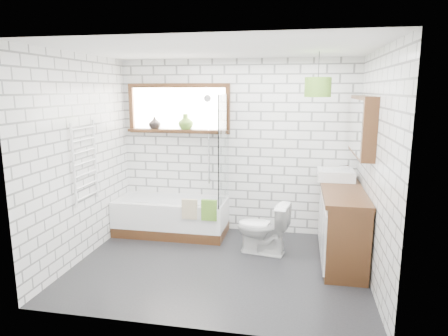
% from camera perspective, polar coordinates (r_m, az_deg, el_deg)
% --- Properties ---
extents(floor, '(3.40, 2.60, 0.01)m').
position_cam_1_polar(floor, '(4.93, -0.78, -13.80)').
color(floor, black).
rests_on(floor, ground).
extents(ceiling, '(3.40, 2.60, 0.01)m').
position_cam_1_polar(ceiling, '(4.49, -0.86, 16.67)').
color(ceiling, white).
rests_on(ceiling, ground).
extents(wall_back, '(3.40, 0.01, 2.50)m').
position_cam_1_polar(wall_back, '(5.81, 1.77, 3.00)').
color(wall_back, white).
rests_on(wall_back, ground).
extents(wall_front, '(3.40, 0.01, 2.50)m').
position_cam_1_polar(wall_front, '(3.30, -5.37, -3.34)').
color(wall_front, white).
rests_on(wall_front, ground).
extents(wall_left, '(0.01, 2.60, 2.50)m').
position_cam_1_polar(wall_left, '(5.16, -19.72, 1.31)').
color(wall_left, white).
rests_on(wall_left, ground).
extents(wall_right, '(0.01, 2.60, 2.50)m').
position_cam_1_polar(wall_right, '(4.52, 20.85, -0.08)').
color(wall_right, white).
rests_on(wall_right, ground).
extents(window, '(1.52, 0.16, 0.68)m').
position_cam_1_polar(window, '(5.91, -6.53, 8.43)').
color(window, '#351D0E').
rests_on(window, wall_back).
extents(towel_radiator, '(0.06, 0.52, 1.00)m').
position_cam_1_polar(towel_radiator, '(5.14, -19.25, 0.75)').
color(towel_radiator, white).
rests_on(towel_radiator, wall_left).
extents(mirror_cabinet, '(0.16, 1.20, 0.70)m').
position_cam_1_polar(mirror_cabinet, '(5.04, 19.06, 5.73)').
color(mirror_cabinet, '#351D0E').
rests_on(mirror_cabinet, wall_right).
extents(shower_riser, '(0.02, 0.02, 1.30)m').
position_cam_1_polar(shower_riser, '(5.83, -2.19, 4.02)').
color(shower_riser, silver).
rests_on(shower_riser, wall_back).
extents(bathtub, '(1.59, 0.70, 0.51)m').
position_cam_1_polar(bathtub, '(5.90, -7.51, -6.86)').
color(bathtub, white).
rests_on(bathtub, floor).
extents(shower_screen, '(0.02, 0.72, 1.50)m').
position_cam_1_polar(shower_screen, '(5.48, -0.05, 2.67)').
color(shower_screen, white).
rests_on(shower_screen, bathtub).
extents(towel_green, '(0.21, 0.06, 0.28)m').
position_cam_1_polar(towel_green, '(5.34, -2.13, -6.04)').
color(towel_green, '#538227').
rests_on(towel_green, bathtub).
extents(towel_beige, '(0.21, 0.05, 0.27)m').
position_cam_1_polar(towel_beige, '(5.41, -4.94, -5.87)').
color(towel_beige, tan).
rests_on(towel_beige, bathtub).
extents(vanity, '(0.50, 1.55, 0.89)m').
position_cam_1_polar(vanity, '(5.18, 16.46, -7.64)').
color(vanity, '#351D0E').
rests_on(vanity, floor).
extents(basin, '(0.47, 0.41, 0.14)m').
position_cam_1_polar(basin, '(5.51, 15.66, -0.95)').
color(basin, white).
rests_on(basin, vanity).
extents(tap, '(0.03, 0.03, 0.15)m').
position_cam_1_polar(tap, '(5.52, 17.34, -0.44)').
color(tap, silver).
rests_on(tap, vanity).
extents(toilet, '(0.49, 0.72, 0.67)m').
position_cam_1_polar(toilet, '(5.17, 5.54, -8.51)').
color(toilet, white).
rests_on(toilet, floor).
extents(vase_olive, '(0.27, 0.27, 0.23)m').
position_cam_1_polar(vase_olive, '(5.86, -5.50, 6.40)').
color(vase_olive, '#5A8729').
rests_on(vase_olive, window).
extents(vase_dark, '(0.18, 0.18, 0.18)m').
position_cam_1_polar(vase_dark, '(6.01, -9.90, 6.20)').
color(vase_dark, black).
rests_on(vase_dark, window).
extents(bottle, '(0.08, 0.08, 0.22)m').
position_cam_1_polar(bottle, '(5.86, -5.53, 6.39)').
color(bottle, '#5A8729').
rests_on(bottle, window).
extents(pendant, '(0.30, 0.30, 0.22)m').
position_cam_1_polar(pendant, '(4.81, 13.26, 11.18)').
color(pendant, '#538227').
rests_on(pendant, ceiling).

